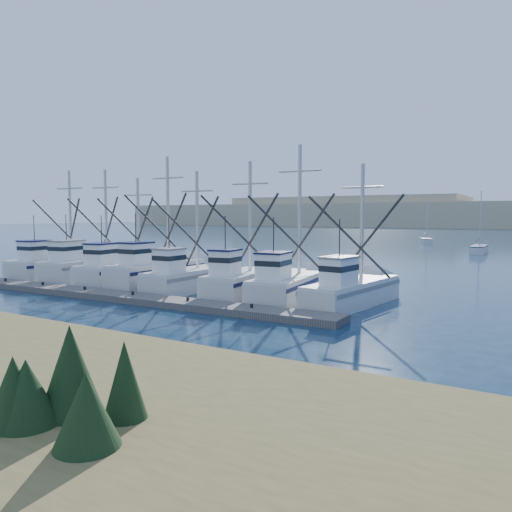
# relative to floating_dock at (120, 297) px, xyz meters

# --- Properties ---
(ground) EXTENTS (500.00, 500.00, 0.00)m
(ground) POSITION_rel_floating_dock_xyz_m (9.99, -5.89, -0.18)
(ground) COLOR #0C2035
(ground) RESTS_ON ground
(floating_dock) EXTENTS (27.66, 2.26, 0.37)m
(floating_dock) POSITION_rel_floating_dock_xyz_m (0.00, 0.00, 0.00)
(floating_dock) COLOR #645F59
(floating_dock) RESTS_ON ground
(trawler_fleet) EXTENTS (27.84, 9.25, 9.15)m
(trawler_fleet) POSITION_rel_floating_dock_xyz_m (-1.18, 4.87, 0.77)
(trawler_fleet) COLOR silver
(trawler_fleet) RESTS_ON ground
(sailboat_near) EXTENTS (1.80, 6.81, 8.10)m
(sailboat_near) POSITION_rel_floating_dock_xyz_m (13.37, 50.20, 0.31)
(sailboat_near) COLOR silver
(sailboat_near) RESTS_ON ground
(sailboat_far) EXTENTS (3.17, 4.99, 8.10)m
(sailboat_far) POSITION_rel_floating_dock_xyz_m (2.89, 67.62, 0.33)
(sailboat_far) COLOR silver
(sailboat_far) RESTS_ON ground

